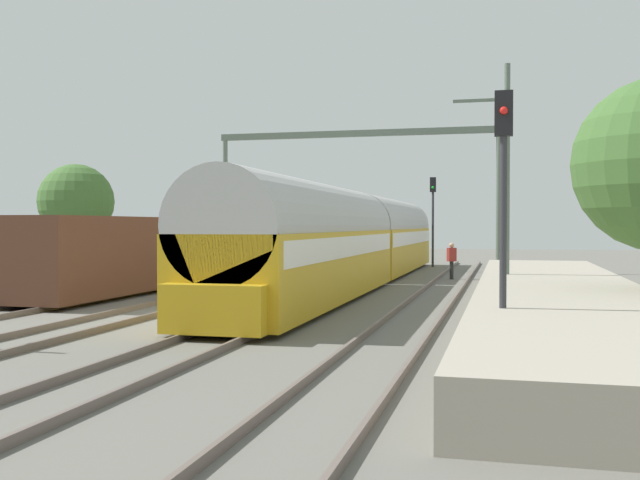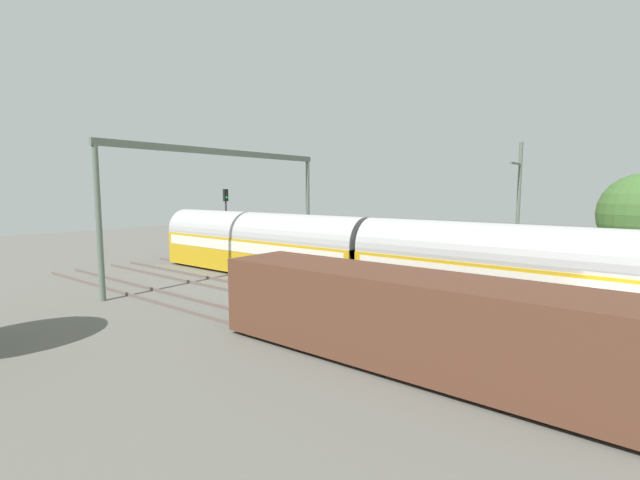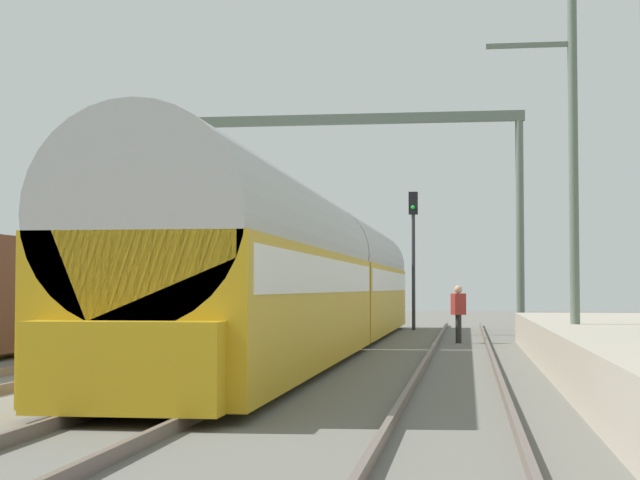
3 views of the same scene
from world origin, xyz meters
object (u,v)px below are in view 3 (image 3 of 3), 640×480
Objects in this scene: person_crossing at (458,309)px; passenger_train at (317,276)px; catenary_gantry at (299,170)px; railway_signal_far at (413,242)px.

passenger_train is at bearing 9.65° from person_crossing.
catenary_gantry is (-1.93, 9.11, 3.90)m from passenger_train.
catenary_gantry is (-3.85, -4.70, 2.40)m from railway_signal_far.
person_crossing is at bearing -43.18° from catenary_gantry.
railway_signal_far is at bearing 82.10° from passenger_train.
person_crossing is (3.76, 3.77, -0.94)m from passenger_train.
person_crossing is at bearing 45.05° from passenger_train.
railway_signal_far reaches higher than passenger_train.
person_crossing is 10.50m from railway_signal_far.
person_crossing is at bearing -79.60° from railway_signal_far.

